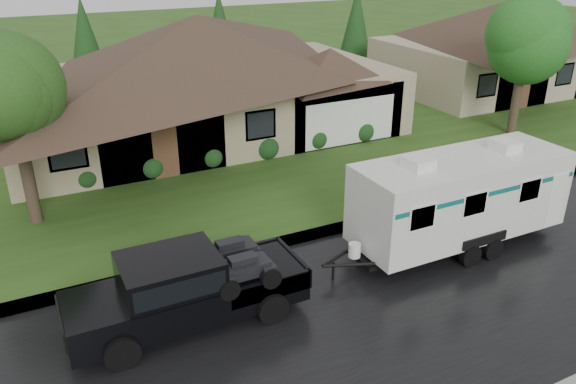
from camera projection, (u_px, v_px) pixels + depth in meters
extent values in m
plane|color=#294C17|center=(298.00, 284.00, 15.85)|extent=(140.00, 140.00, 0.00)
cube|color=black|center=(335.00, 323.00, 14.22)|extent=(140.00, 8.00, 0.01)
cube|color=gray|center=(265.00, 246.00, 17.66)|extent=(140.00, 0.50, 0.15)
cube|color=#294C17|center=(160.00, 133.00, 28.05)|extent=(140.00, 26.00, 0.15)
cube|color=tan|center=(202.00, 102.00, 27.41)|extent=(18.00, 10.00, 3.00)
pyramid|color=#3D2B21|center=(197.00, 15.00, 25.73)|extent=(19.44, 10.80, 2.60)
cube|color=tan|center=(329.00, 106.00, 27.23)|extent=(5.76, 4.00, 2.70)
cube|color=tan|center=(497.00, 63.00, 36.00)|extent=(14.00, 9.00, 3.00)
pyramid|color=#3D2B21|center=(507.00, 1.00, 34.44)|extent=(15.12, 9.72, 2.30)
cube|color=tan|center=(575.00, 67.00, 35.74)|extent=(4.48, 4.00, 2.70)
cylinder|color=#382B1E|center=(30.00, 185.00, 18.51)|extent=(0.41, 0.41, 2.65)
sphere|color=#2E5C1E|center=(12.00, 99.00, 17.31)|extent=(3.67, 3.67, 3.67)
cylinder|color=#382B1E|center=(515.00, 106.00, 27.18)|extent=(0.43, 0.43, 2.80)
sphere|color=#2C7425|center=(526.00, 41.00, 25.92)|extent=(3.86, 3.86, 3.86)
sphere|color=#143814|center=(86.00, 176.00, 21.41)|extent=(1.00, 1.00, 1.00)
sphere|color=#143814|center=(152.00, 165.00, 22.44)|extent=(1.00, 1.00, 1.00)
sphere|color=#143814|center=(211.00, 155.00, 23.47)|extent=(1.00, 1.00, 1.00)
sphere|color=#143814|center=(266.00, 146.00, 24.50)|extent=(1.00, 1.00, 1.00)
sphere|color=#143814|center=(316.00, 138.00, 25.53)|extent=(1.00, 1.00, 1.00)
sphere|color=#143814|center=(363.00, 130.00, 26.56)|extent=(1.00, 1.00, 1.00)
cube|color=black|center=(188.00, 295.00, 14.00)|extent=(5.89, 1.96, 0.84)
cube|color=black|center=(97.00, 310.00, 13.00)|extent=(1.57, 1.91, 0.34)
cube|color=black|center=(170.00, 274.00, 13.52)|extent=(2.36, 1.85, 0.88)
cube|color=black|center=(170.00, 272.00, 13.50)|extent=(2.16, 1.88, 0.54)
cube|color=black|center=(256.00, 271.00, 14.68)|extent=(2.16, 1.86, 0.06)
cylinder|color=black|center=(122.00, 352.00, 12.59)|extent=(0.82, 0.31, 0.82)
cylinder|color=black|center=(106.00, 307.00, 14.16)|extent=(0.82, 0.31, 0.82)
cylinder|color=black|center=(272.00, 308.00, 14.12)|extent=(0.82, 0.31, 0.82)
cylinder|color=black|center=(243.00, 271.00, 15.69)|extent=(0.82, 0.31, 0.82)
cube|color=silver|center=(460.00, 195.00, 17.15)|extent=(6.87, 2.36, 2.40)
cube|color=black|center=(455.00, 234.00, 17.71)|extent=(7.26, 1.18, 0.14)
cube|color=#0D5D58|center=(462.00, 179.00, 16.94)|extent=(6.73, 2.38, 0.14)
cube|color=white|center=(418.00, 163.00, 15.87)|extent=(0.69, 0.79, 0.31)
cube|color=white|center=(505.00, 145.00, 17.24)|extent=(0.69, 0.79, 0.31)
cylinder|color=black|center=(470.00, 255.00, 16.60)|extent=(0.69, 0.24, 0.69)
cylinder|color=black|center=(420.00, 223.00, 18.49)|extent=(0.69, 0.24, 0.69)
cylinder|color=black|center=(492.00, 249.00, 16.96)|extent=(0.69, 0.24, 0.69)
cylinder|color=black|center=(441.00, 218.00, 18.85)|extent=(0.69, 0.24, 0.69)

